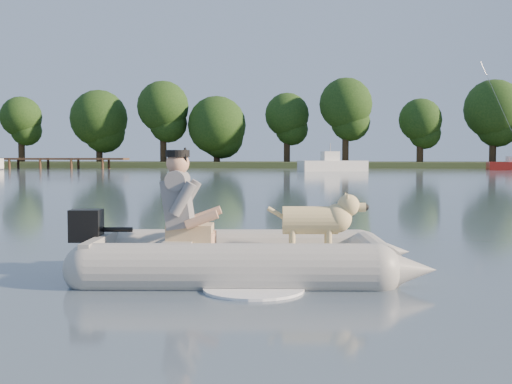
# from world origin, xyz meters

# --- Properties ---
(water) EXTENTS (160.00, 160.00, 0.00)m
(water) POSITION_xyz_m (0.00, 0.00, 0.00)
(water) COLOR slate
(water) RESTS_ON ground
(shore_bank) EXTENTS (160.00, 12.00, 0.70)m
(shore_bank) POSITION_xyz_m (0.00, 62.00, 0.25)
(shore_bank) COLOR #47512D
(shore_bank) RESTS_ON water
(dock) EXTENTS (18.00, 2.00, 1.04)m
(dock) POSITION_xyz_m (-26.00, 52.00, 0.52)
(dock) COLOR #4C331E
(dock) RESTS_ON water
(treeline) EXTENTS (91.66, 7.35, 9.27)m
(treeline) POSITION_xyz_m (10.23, 61.06, 5.28)
(treeline) COLOR #332316
(treeline) RESTS_ON shore_bank
(dinghy) EXTENTS (4.75, 3.29, 1.38)m
(dinghy) POSITION_xyz_m (-0.02, -0.14, 0.59)
(dinghy) COLOR gray
(dinghy) RESTS_ON water
(man) EXTENTS (0.77, 0.68, 1.08)m
(man) POSITION_xyz_m (-0.72, -0.15, 0.78)
(man) COLOR slate
(man) RESTS_ON dinghy
(dog) EXTENTS (0.96, 0.40, 0.62)m
(dog) POSITION_xyz_m (0.62, -0.04, 0.52)
(dog) COLOR tan
(dog) RESTS_ON dinghy
(outboard_motor) EXTENTS (0.44, 0.32, 0.79)m
(outboard_motor) POSITION_xyz_m (-1.68, -0.28, 0.31)
(outboard_motor) COLOR black
(outboard_motor) RESTS_ON dinghy
(motorboat) EXTENTS (5.92, 3.77, 2.34)m
(motorboat) POSITION_xyz_m (2.01, 45.20, 1.06)
(motorboat) COLOR white
(motorboat) RESTS_ON water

